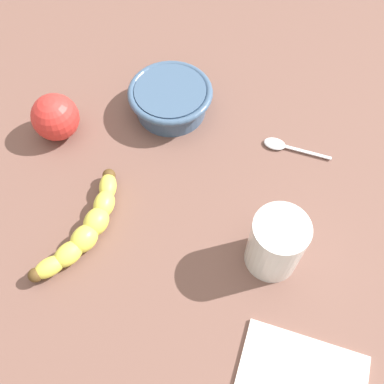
{
  "coord_description": "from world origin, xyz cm",
  "views": [
    {
      "loc": [
        -8.17,
        28.09,
        61.8
      ],
      "look_at": [
        -3.44,
        -4.74,
        5.0
      ],
      "focal_mm": 40.88,
      "sensor_mm": 36.0,
      "label": 1
    }
  ],
  "objects_px": {
    "apple_fruit": "(55,117)",
    "teaspoon": "(279,145)",
    "smoothie_glass": "(276,244)",
    "ceramic_bowl": "(171,98)",
    "banana": "(86,228)"
  },
  "relations": [
    {
      "from": "apple_fruit",
      "to": "teaspoon",
      "type": "distance_m",
      "value": 0.37
    },
    {
      "from": "smoothie_glass",
      "to": "teaspoon",
      "type": "relative_size",
      "value": 0.89
    },
    {
      "from": "ceramic_bowl",
      "to": "apple_fruit",
      "type": "bearing_deg",
      "value": 22.93
    },
    {
      "from": "smoothie_glass",
      "to": "ceramic_bowl",
      "type": "relative_size",
      "value": 0.7
    },
    {
      "from": "banana",
      "to": "smoothie_glass",
      "type": "bearing_deg",
      "value": -70.65
    },
    {
      "from": "banana",
      "to": "smoothie_glass",
      "type": "distance_m",
      "value": 0.27
    },
    {
      "from": "smoothie_glass",
      "to": "ceramic_bowl",
      "type": "bearing_deg",
      "value": -53.52
    },
    {
      "from": "banana",
      "to": "smoothie_glass",
      "type": "height_order",
      "value": "smoothie_glass"
    },
    {
      "from": "ceramic_bowl",
      "to": "teaspoon",
      "type": "relative_size",
      "value": 1.27
    },
    {
      "from": "apple_fruit",
      "to": "smoothie_glass",
      "type": "bearing_deg",
      "value": 153.96
    },
    {
      "from": "apple_fruit",
      "to": "teaspoon",
      "type": "bearing_deg",
      "value": -176.46
    },
    {
      "from": "apple_fruit",
      "to": "teaspoon",
      "type": "height_order",
      "value": "apple_fruit"
    },
    {
      "from": "smoothie_glass",
      "to": "teaspoon",
      "type": "xyz_separation_m",
      "value": [
        -0.0,
        -0.2,
        -0.04
      ]
    },
    {
      "from": "smoothie_glass",
      "to": "apple_fruit",
      "type": "relative_size",
      "value": 1.3
    },
    {
      "from": "banana",
      "to": "apple_fruit",
      "type": "xyz_separation_m",
      "value": [
        0.09,
        -0.18,
        0.02
      ]
    }
  ]
}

